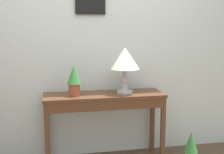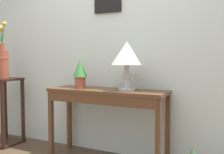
{
  "view_description": "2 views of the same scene",
  "coord_description": "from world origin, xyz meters",
  "px_view_note": "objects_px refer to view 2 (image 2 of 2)",
  "views": [
    {
      "loc": [
        -0.55,
        -2.05,
        1.48
      ],
      "look_at": [
        0.08,
        1.04,
        0.97
      ],
      "focal_mm": 47.71,
      "sensor_mm": 36.0,
      "label": 1
    },
    {
      "loc": [
        1.28,
        -1.41,
        1.1
      ],
      "look_at": [
        0.07,
        1.03,
        0.92
      ],
      "focal_mm": 42.07,
      "sensor_mm": 36.0,
      "label": 2
    }
  ],
  "objects_px": {
    "potted_plant_on_console": "(80,72)",
    "flower_vase_tall": "(3,60)",
    "pedestal_stand_left": "(4,111)",
    "table_lamp": "(127,56)",
    "console_table": "(106,100)"
  },
  "relations": [
    {
      "from": "console_table",
      "to": "potted_plant_on_console",
      "type": "relative_size",
      "value": 4.06
    },
    {
      "from": "potted_plant_on_console",
      "to": "flower_vase_tall",
      "type": "height_order",
      "value": "flower_vase_tall"
    },
    {
      "from": "potted_plant_on_console",
      "to": "flower_vase_tall",
      "type": "xyz_separation_m",
      "value": [
        -1.15,
        -0.06,
        0.14
      ]
    },
    {
      "from": "console_table",
      "to": "flower_vase_tall",
      "type": "height_order",
      "value": "flower_vase_tall"
    },
    {
      "from": "console_table",
      "to": "pedestal_stand_left",
      "type": "bearing_deg",
      "value": -177.73
    },
    {
      "from": "table_lamp",
      "to": "potted_plant_on_console",
      "type": "xyz_separation_m",
      "value": [
        -0.55,
        -0.03,
        -0.18
      ]
    },
    {
      "from": "pedestal_stand_left",
      "to": "table_lamp",
      "type": "bearing_deg",
      "value": 2.78
    },
    {
      "from": "potted_plant_on_console",
      "to": "flower_vase_tall",
      "type": "relative_size",
      "value": 0.44
    },
    {
      "from": "console_table",
      "to": "table_lamp",
      "type": "height_order",
      "value": "table_lamp"
    },
    {
      "from": "console_table",
      "to": "table_lamp",
      "type": "distance_m",
      "value": 0.52
    },
    {
      "from": "table_lamp",
      "to": "pedestal_stand_left",
      "type": "xyz_separation_m",
      "value": [
        -1.7,
        -0.08,
        -0.71
      ]
    },
    {
      "from": "table_lamp",
      "to": "pedestal_stand_left",
      "type": "distance_m",
      "value": 1.84
    },
    {
      "from": "pedestal_stand_left",
      "to": "flower_vase_tall",
      "type": "relative_size",
      "value": 1.19
    },
    {
      "from": "table_lamp",
      "to": "flower_vase_tall",
      "type": "distance_m",
      "value": 1.7
    },
    {
      "from": "console_table",
      "to": "flower_vase_tall",
      "type": "xyz_separation_m",
      "value": [
        -1.47,
        -0.06,
        0.42
      ]
    }
  ]
}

